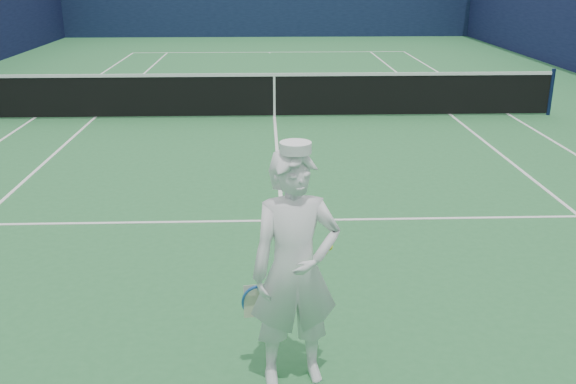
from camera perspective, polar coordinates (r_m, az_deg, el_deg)
The scene contains 5 objects.
ground at distance 14.85m, azimuth -1.21°, elevation 6.68°, with size 80.00×80.00×0.00m, color #2A703A.
court_markings at distance 14.85m, azimuth -1.21°, elevation 6.70°, with size 11.03×23.83×0.01m.
windscreen_fence at distance 14.55m, azimuth -1.27°, elevation 14.39°, with size 20.12×36.12×4.00m.
tennis_net at distance 14.74m, azimuth -1.23°, elevation 8.79°, with size 12.88×0.09×1.07m.
tennis_player at distance 5.11m, azimuth 0.62°, elevation -6.94°, with size 0.86×0.59×2.04m.
Camera 1 is at (-0.22, -14.49, 3.26)m, focal length 40.00 mm.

